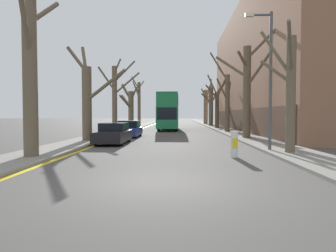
% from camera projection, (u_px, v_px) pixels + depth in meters
% --- Properties ---
extents(ground_plane, '(300.00, 300.00, 0.00)m').
position_uv_depth(ground_plane, '(159.00, 184.00, 8.26)').
color(ground_plane, '#4C4947').
extents(sidewalk_left, '(2.60, 120.00, 0.12)m').
position_uv_depth(sidewalk_left, '(145.00, 124.00, 58.43)').
color(sidewalk_left, gray).
rests_on(sidewalk_left, ground).
extents(sidewalk_right, '(2.60, 120.00, 0.12)m').
position_uv_depth(sidewalk_right, '(208.00, 124.00, 57.96)').
color(sidewalk_right, gray).
rests_on(sidewalk_right, ground).
extents(building_facade_right, '(10.08, 38.07, 14.98)m').
position_uv_depth(building_facade_right, '(279.00, 68.00, 35.68)').
color(building_facade_right, '#93664C').
rests_on(building_facade_right, ground).
extents(kerb_line_stripe, '(0.24, 120.00, 0.01)m').
position_uv_depth(kerb_line_stripe, '(153.00, 125.00, 58.37)').
color(kerb_line_stripe, yellow).
rests_on(kerb_line_stripe, ground).
extents(street_tree_left_0, '(1.46, 3.47, 8.62)m').
position_uv_depth(street_tree_left_0, '(31.00, 68.00, 12.80)').
color(street_tree_left_0, brown).
rests_on(street_tree_left_0, ground).
extents(street_tree_left_1, '(4.37, 2.34, 6.82)m').
position_uv_depth(street_tree_left_1, '(88.00, 99.00, 20.76)').
color(street_tree_left_1, brown).
rests_on(street_tree_left_1, ground).
extents(street_tree_left_2, '(3.56, 3.41, 7.46)m').
position_uv_depth(street_tree_left_2, '(116.00, 96.00, 28.82)').
color(street_tree_left_2, brown).
rests_on(street_tree_left_2, ground).
extents(street_tree_left_3, '(2.42, 4.79, 6.13)m').
position_uv_depth(street_tree_left_3, '(130.00, 107.00, 38.35)').
color(street_tree_left_3, brown).
rests_on(street_tree_left_3, ground).
extents(street_tree_left_4, '(1.93, 3.77, 7.69)m').
position_uv_depth(street_tree_left_4, '(139.00, 102.00, 45.93)').
color(street_tree_left_4, brown).
rests_on(street_tree_left_4, ground).
extents(street_tree_right_0, '(1.50, 3.20, 6.07)m').
position_uv_depth(street_tree_right_0, '(289.00, 90.00, 14.14)').
color(street_tree_right_0, brown).
rests_on(street_tree_right_0, ground).
extents(street_tree_right_1, '(4.13, 3.68, 8.18)m').
position_uv_depth(street_tree_right_1, '(247.00, 88.00, 23.31)').
color(street_tree_right_1, brown).
rests_on(street_tree_right_1, ground).
extents(street_tree_right_2, '(2.56, 2.79, 8.68)m').
position_uv_depth(street_tree_right_2, '(227.00, 99.00, 32.17)').
color(street_tree_right_2, brown).
rests_on(street_tree_right_2, ground).
extents(street_tree_right_3, '(3.03, 3.04, 7.56)m').
position_uv_depth(street_tree_right_3, '(217.00, 105.00, 41.30)').
color(street_tree_right_3, brown).
rests_on(street_tree_right_3, ground).
extents(street_tree_right_4, '(3.30, 3.52, 8.05)m').
position_uv_depth(street_tree_right_4, '(211.00, 104.00, 49.98)').
color(street_tree_right_4, brown).
rests_on(street_tree_right_4, ground).
extents(street_tree_right_5, '(2.59, 3.22, 7.80)m').
position_uv_depth(street_tree_right_5, '(206.00, 105.00, 59.28)').
color(street_tree_right_5, brown).
rests_on(street_tree_right_5, ground).
extents(double_decker_bus, '(2.46, 10.18, 4.45)m').
position_uv_depth(double_decker_bus, '(169.00, 110.00, 37.62)').
color(double_decker_bus, '#1E7F47').
rests_on(double_decker_bus, ground).
extents(parked_car_0, '(1.81, 4.39, 1.37)m').
position_uv_depth(parked_car_0, '(114.00, 134.00, 19.72)').
color(parked_car_0, black).
rests_on(parked_car_0, ground).
extents(parked_car_1, '(1.83, 4.34, 1.40)m').
position_uv_depth(parked_car_1, '(129.00, 129.00, 25.75)').
color(parked_car_1, navy).
rests_on(parked_car_1, ground).
extents(lamp_post, '(1.40, 0.20, 7.12)m').
position_uv_depth(lamp_post, '(268.00, 73.00, 15.25)').
color(lamp_post, '#4C4F54').
rests_on(lamp_post, ground).
extents(traffic_bollard, '(0.34, 0.35, 1.19)m').
position_uv_depth(traffic_bollard, '(234.00, 144.00, 13.38)').
color(traffic_bollard, white).
rests_on(traffic_bollard, ground).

